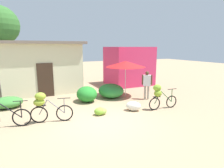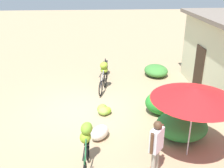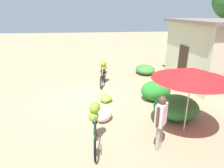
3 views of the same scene
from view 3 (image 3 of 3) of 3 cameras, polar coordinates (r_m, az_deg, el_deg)
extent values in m
plane|color=#9E8463|center=(8.79, -7.11, -4.41)|extent=(60.00, 60.00, 0.00)
cube|color=beige|center=(11.62, 26.67, 7.70)|extent=(4.62, 3.01, 3.10)
cube|color=#72665B|center=(11.44, 27.97, 15.65)|extent=(5.12, 3.51, 0.16)
cube|color=#332319|center=(10.98, 19.52, 5.12)|extent=(0.90, 0.06, 2.00)
ellipsoid|color=#3C7D35|center=(12.44, 9.51, 4.15)|extent=(1.42, 1.18, 0.53)
ellipsoid|color=#257F29|center=(8.74, 12.45, -1.91)|extent=(1.09, 1.27, 0.83)
ellipsoid|color=#2C7F36|center=(7.52, 17.92, -6.32)|extent=(1.46, 1.61, 0.80)
cylinder|color=beige|center=(6.50, 20.97, -4.93)|extent=(0.04, 0.04, 2.04)
cone|color=red|center=(6.19, 22.01, 2.83)|extent=(2.32, 2.32, 0.35)
torus|color=black|center=(11.31, -2.77, 3.20)|extent=(0.68, 0.17, 0.68)
torus|color=black|center=(12.33, -2.26, 4.63)|extent=(0.68, 0.17, 0.68)
cylinder|color=black|center=(12.07, -2.36, 5.78)|extent=(0.40, 0.11, 0.62)
cylinder|color=black|center=(11.56, -2.62, 5.13)|extent=(0.71, 0.16, 0.63)
cylinder|color=black|center=(11.14, -2.83, 6.34)|extent=(0.50, 0.12, 0.03)
cylinder|color=black|center=(11.22, -2.80, 4.76)|extent=(0.04, 0.04, 0.64)
cube|color=black|center=(12.13, -2.33, 6.18)|extent=(0.38, 0.20, 0.02)
torus|color=black|center=(9.84, -3.11, 0.53)|extent=(0.66, 0.20, 0.67)
torus|color=black|center=(10.74, -2.25, 2.24)|extent=(0.66, 0.20, 0.67)
cylinder|color=slate|center=(10.49, -2.41, 3.49)|extent=(0.37, 0.12, 0.61)
cylinder|color=slate|center=(10.04, -2.84, 2.71)|extent=(0.64, 0.19, 0.62)
cylinder|color=black|center=(9.65, -3.18, 3.95)|extent=(0.49, 0.15, 0.03)
cylinder|color=slate|center=(9.74, -3.14, 2.23)|extent=(0.04, 0.04, 0.61)
cube|color=black|center=(10.54, -2.36, 3.96)|extent=(0.38, 0.22, 0.02)
ellipsoid|color=#8BA72D|center=(10.56, -2.46, 4.82)|extent=(0.45, 0.37, 0.28)
ellipsoid|color=#8DAE2E|center=(10.44, -2.55, 5.96)|extent=(0.51, 0.46, 0.30)
torus|color=black|center=(5.35, -4.92, -18.25)|extent=(0.61, 0.08, 0.61)
torus|color=black|center=(6.15, -4.80, -12.61)|extent=(0.61, 0.08, 0.61)
cylinder|color=#19592D|center=(5.85, -4.90, -11.15)|extent=(0.37, 0.06, 0.59)
cylinder|color=#19592D|center=(5.44, -4.97, -13.81)|extent=(0.66, 0.07, 0.60)
cylinder|color=black|center=(4.99, -5.14, -12.59)|extent=(0.50, 0.06, 0.03)
cylinder|color=#19592D|center=(5.17, -5.02, -15.52)|extent=(0.04, 0.04, 0.63)
cube|color=black|center=(5.89, -4.91, -10.39)|extent=(0.37, 0.16, 0.02)
ellipsoid|color=olive|center=(5.78, -5.31, -9.16)|extent=(0.42, 0.36, 0.31)
ellipsoid|color=#73A12C|center=(5.68, -4.97, -6.77)|extent=(0.45, 0.41, 0.32)
ellipsoid|color=#7CBC34|center=(8.52, -2.26, -3.83)|extent=(0.55, 0.51, 0.34)
ellipsoid|color=#84BF2E|center=(8.44, -1.24, -4.24)|extent=(0.47, 0.50, 0.29)
ellipsoid|color=#85AF41|center=(8.41, -1.98, -4.32)|extent=(0.58, 0.55, 0.29)
ellipsoid|color=silver|center=(7.01, -2.19, -8.92)|extent=(0.82, 0.79, 0.44)
cylinder|color=gray|center=(5.70, 13.02, -15.04)|extent=(0.11, 0.11, 0.78)
cylinder|color=gray|center=(5.84, 13.69, -14.14)|extent=(0.11, 0.11, 0.78)
cube|color=silver|center=(5.41, 13.95, -8.50)|extent=(0.43, 0.41, 0.61)
cylinder|color=#4C3321|center=(5.19, 13.00, -9.34)|extent=(0.08, 0.08, 0.55)
cylinder|color=#4C3321|center=(5.61, 14.88, -7.16)|extent=(0.08, 0.08, 0.55)
sphere|color=#4C3321|center=(5.23, 14.33, -4.52)|extent=(0.21, 0.21, 0.21)
camera|label=1|loc=(12.44, -40.01, 12.34)|focal=29.82mm
camera|label=2|loc=(1.47, 155.28, 36.13)|focal=41.63mm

